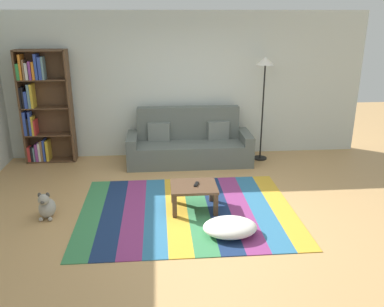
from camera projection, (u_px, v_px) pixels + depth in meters
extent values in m
plane|color=tan|center=(199.00, 211.00, 5.63)|extent=(14.00, 14.00, 0.00)
cube|color=silver|center=(186.00, 85.00, 7.60)|extent=(6.80, 0.10, 2.70)
cube|color=#387F4C|center=(90.00, 215.00, 5.52)|extent=(0.30, 2.33, 0.01)
cube|color=navy|center=(112.00, 214.00, 5.54)|extent=(0.30, 2.33, 0.01)
cube|color=#843370|center=(134.00, 213.00, 5.56)|extent=(0.30, 2.33, 0.01)
cube|color=teal|center=(155.00, 212.00, 5.59)|extent=(0.30, 2.33, 0.01)
cube|color=gold|center=(177.00, 211.00, 5.61)|extent=(0.30, 2.33, 0.01)
cube|color=#387F4C|center=(198.00, 211.00, 5.64)|extent=(0.30, 2.33, 0.01)
cube|color=navy|center=(219.00, 210.00, 5.66)|extent=(0.30, 2.33, 0.01)
cube|color=#843370|center=(240.00, 209.00, 5.68)|extent=(0.30, 2.33, 0.01)
cube|color=teal|center=(260.00, 208.00, 5.71)|extent=(0.30, 2.33, 0.01)
cube|color=gold|center=(281.00, 207.00, 5.73)|extent=(0.30, 2.33, 0.01)
cube|color=#59605B|center=(190.00, 153.00, 7.41)|extent=(1.90, 0.80, 0.40)
cube|color=#59605B|center=(188.00, 123.00, 7.53)|extent=(1.90, 0.20, 0.60)
cube|color=#59605B|center=(133.00, 150.00, 7.30)|extent=(0.18, 0.80, 0.56)
cube|color=#59605B|center=(245.00, 147.00, 7.46)|extent=(0.18, 0.80, 0.56)
cube|color=slate|center=(159.00, 132.00, 7.42)|extent=(0.42, 0.19, 0.36)
cube|color=slate|center=(218.00, 131.00, 7.50)|extent=(0.42, 0.19, 0.36)
cube|color=brown|center=(22.00, 108.00, 7.23)|extent=(0.04, 0.28, 2.05)
cube|color=brown|center=(71.00, 107.00, 7.30)|extent=(0.04, 0.28, 2.05)
cube|color=brown|center=(48.00, 106.00, 7.39)|extent=(0.90, 0.01, 2.05)
cube|color=brown|center=(53.00, 160.00, 7.59)|extent=(0.86, 0.28, 0.02)
cube|color=brown|center=(50.00, 134.00, 7.43)|extent=(0.86, 0.28, 0.02)
cube|color=brown|center=(47.00, 108.00, 7.26)|extent=(0.86, 0.28, 0.02)
cube|color=brown|center=(43.00, 80.00, 7.10)|extent=(0.86, 0.28, 0.02)
cube|color=brown|center=(40.00, 50.00, 6.94)|extent=(0.86, 0.28, 0.02)
cube|color=red|center=(30.00, 154.00, 7.47)|extent=(0.05, 0.17, 0.27)
cube|color=black|center=(33.00, 154.00, 7.47)|extent=(0.04, 0.17, 0.28)
cube|color=#668C99|center=(36.00, 153.00, 7.51)|extent=(0.03, 0.24, 0.27)
cube|color=purple|center=(38.00, 152.00, 7.49)|extent=(0.05, 0.20, 0.33)
cube|color=silver|center=(41.00, 151.00, 7.50)|extent=(0.04, 0.23, 0.35)
cube|color=#8C6647|center=(43.00, 150.00, 7.49)|extent=(0.04, 0.22, 0.38)
cube|color=#334CB2|center=(45.00, 149.00, 7.50)|extent=(0.04, 0.24, 0.41)
cube|color=gold|center=(48.00, 150.00, 7.52)|extent=(0.05, 0.25, 0.38)
cube|color=#334CB2|center=(26.00, 123.00, 7.31)|extent=(0.05, 0.23, 0.43)
cube|color=black|center=(29.00, 126.00, 7.33)|extent=(0.03, 0.23, 0.31)
cube|color=#334CB2|center=(31.00, 123.00, 7.28)|extent=(0.04, 0.16, 0.44)
cube|color=gold|center=(33.00, 125.00, 7.31)|extent=(0.04, 0.18, 0.35)
cube|color=red|center=(36.00, 127.00, 7.35)|extent=(0.03, 0.23, 0.28)
cube|color=black|center=(22.00, 97.00, 7.16)|extent=(0.03, 0.24, 0.37)
cube|color=black|center=(24.00, 97.00, 7.14)|extent=(0.03, 0.20, 0.38)
cube|color=#334CB2|center=(27.00, 100.00, 7.15)|extent=(0.05, 0.19, 0.30)
cube|color=#668C99|center=(30.00, 96.00, 7.13)|extent=(0.05, 0.17, 0.42)
cube|color=gold|center=(33.00, 96.00, 7.16)|extent=(0.04, 0.23, 0.42)
cube|color=green|center=(19.00, 71.00, 7.00)|extent=(0.05, 0.23, 0.28)
cube|color=orange|center=(22.00, 67.00, 6.99)|extent=(0.04, 0.24, 0.44)
cube|color=#8C6647|center=(25.00, 69.00, 7.00)|extent=(0.03, 0.22, 0.35)
cube|color=silver|center=(27.00, 71.00, 6.99)|extent=(0.05, 0.17, 0.29)
cube|color=purple|center=(31.00, 70.00, 6.99)|extent=(0.04, 0.17, 0.32)
cube|color=orange|center=(34.00, 71.00, 7.01)|extent=(0.04, 0.21, 0.31)
cube|color=#334CB2|center=(37.00, 67.00, 7.01)|extent=(0.04, 0.24, 0.44)
cube|color=#334CB2|center=(41.00, 68.00, 7.00)|extent=(0.05, 0.19, 0.39)
cube|color=#668C99|center=(44.00, 68.00, 7.00)|extent=(0.04, 0.19, 0.39)
cube|color=#513826|center=(194.00, 187.00, 5.58)|extent=(0.64, 0.54, 0.04)
cube|color=#513826|center=(175.00, 206.00, 5.40)|extent=(0.06, 0.06, 0.32)
cube|color=#513826|center=(216.00, 205.00, 5.45)|extent=(0.06, 0.06, 0.32)
cube|color=#513826|center=(173.00, 192.00, 5.83)|extent=(0.06, 0.06, 0.32)
cube|color=#513826|center=(211.00, 191.00, 5.88)|extent=(0.06, 0.06, 0.32)
ellipsoid|color=white|center=(230.00, 227.00, 4.99)|extent=(0.68, 0.52, 0.19)
ellipsoid|color=#9E998E|center=(47.00, 208.00, 5.44)|extent=(0.22, 0.30, 0.26)
sphere|color=#9E998E|center=(44.00, 200.00, 5.28)|extent=(0.15, 0.15, 0.15)
ellipsoid|color=#474440|center=(43.00, 202.00, 5.23)|extent=(0.06, 0.07, 0.05)
ellipsoid|color=#474440|center=(40.00, 195.00, 5.28)|extent=(0.05, 0.04, 0.08)
ellipsoid|color=#474440|center=(48.00, 195.00, 5.29)|extent=(0.05, 0.04, 0.08)
sphere|color=#9E998E|center=(41.00, 219.00, 5.34)|extent=(0.06, 0.06, 0.06)
sphere|color=#9E998E|center=(50.00, 219.00, 5.35)|extent=(0.06, 0.06, 0.06)
cylinder|color=black|center=(260.00, 158.00, 7.70)|extent=(0.26, 0.26, 0.02)
cylinder|color=black|center=(262.00, 113.00, 7.41)|extent=(0.03, 0.03, 1.75)
cone|color=white|center=(266.00, 61.00, 7.10)|extent=(0.32, 0.32, 0.14)
cube|color=black|center=(196.00, 184.00, 5.59)|extent=(0.09, 0.16, 0.02)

